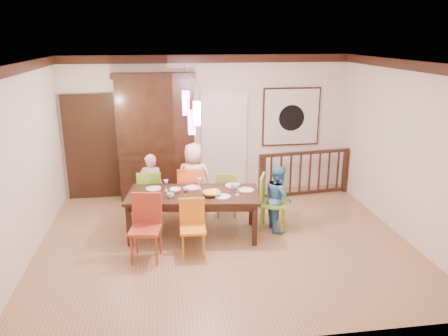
{
  "coord_description": "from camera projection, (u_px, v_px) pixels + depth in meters",
  "views": [
    {
      "loc": [
        -0.95,
        -6.49,
        3.28
      ],
      "look_at": [
        0.06,
        0.46,
        1.13
      ],
      "focal_mm": 35.0,
      "sensor_mm": 36.0,
      "label": 1
    }
  ],
  "objects": [
    {
      "name": "napkin",
      "position": [
        193.0,
        200.0,
        6.95
      ],
      "size": [
        0.18,
        0.14,
        0.01
      ],
      "primitive_type": "cube",
      "color": "#D83359",
      "rests_on": "dining_table"
    },
    {
      "name": "chair_far_left",
      "position": [
        150.0,
        191.0,
        8.0
      ],
      "size": [
        0.44,
        0.44,
        0.94
      ],
      "rotation": [
        0.0,
        0.0,
        3.12
      ],
      "color": "#78B92D",
      "rests_on": "floor"
    },
    {
      "name": "cup_left",
      "position": [
        170.0,
        195.0,
        7.05
      ],
      "size": [
        0.12,
        0.12,
        0.09
      ],
      "primitive_type": "imported",
      "rotation": [
        0.0,
        0.0,
        -0.05
      ],
      "color": "silver",
      "rests_on": "dining_table"
    },
    {
      "name": "floor",
      "position": [
        225.0,
        241.0,
        7.23
      ],
      "size": [
        6.0,
        6.0,
        0.0
      ],
      "primitive_type": "plane",
      "color": "olive",
      "rests_on": "ground"
    },
    {
      "name": "serving_bowl",
      "position": [
        212.0,
        194.0,
        7.15
      ],
      "size": [
        0.32,
        0.32,
        0.07
      ],
      "primitive_type": "imported",
      "rotation": [
        0.0,
        0.0,
        0.1
      ],
      "color": "gold",
      "rests_on": "dining_table"
    },
    {
      "name": "white_doorway",
      "position": [
        224.0,
        144.0,
        9.31
      ],
      "size": [
        0.97,
        0.05,
        2.22
      ],
      "primitive_type": "cube",
      "color": "silver",
      "rests_on": "wall_back"
    },
    {
      "name": "person_end_right",
      "position": [
        278.0,
        198.0,
        7.56
      ],
      "size": [
        0.46,
        0.58,
        1.15
      ],
      "primitive_type": "imported",
      "rotation": [
        0.0,
        0.0,
        1.62
      ],
      "color": "#4388BD",
      "rests_on": "floor"
    },
    {
      "name": "chair_near_mid",
      "position": [
        193.0,
        225.0,
        6.66
      ],
      "size": [
        0.41,
        0.41,
        0.87
      ],
      "rotation": [
        0.0,
        0.0,
        -0.03
      ],
      "color": "orange",
      "rests_on": "floor"
    },
    {
      "name": "wine_glass_b",
      "position": [
        199.0,
        183.0,
        7.47
      ],
      "size": [
        0.08,
        0.08,
        0.19
      ],
      "primitive_type": null,
      "color": "silver",
      "rests_on": "dining_table"
    },
    {
      "name": "wall_back",
      "position": [
        208.0,
        126.0,
        9.17
      ],
      "size": [
        6.0,
        0.0,
        6.0
      ],
      "primitive_type": "plane",
      "rotation": [
        1.57,
        0.0,
        0.0
      ],
      "color": "silver",
      "rests_on": "floor"
    },
    {
      "name": "dining_table",
      "position": [
        193.0,
        198.0,
        7.3
      ],
      "size": [
        2.29,
        1.27,
        0.75
      ],
      "rotation": [
        0.0,
        0.0,
        -0.13
      ],
      "color": "black",
      "rests_on": "floor"
    },
    {
      "name": "ceiling",
      "position": [
        225.0,
        62.0,
        6.38
      ],
      "size": [
        6.0,
        6.0,
        0.0
      ],
      "primitive_type": "plane",
      "rotation": [
        3.14,
        0.0,
        0.0
      ],
      "color": "white",
      "rests_on": "wall_back"
    },
    {
      "name": "chair_far_right",
      "position": [
        227.0,
        190.0,
        8.17
      ],
      "size": [
        0.47,
        0.47,
        0.87
      ],
      "rotation": [
        0.0,
        0.0,
        2.93
      ],
      "color": "olive",
      "rests_on": "floor"
    },
    {
      "name": "plate_far_left",
      "position": [
        154.0,
        189.0,
        7.47
      ],
      "size": [
        0.26,
        0.26,
        0.01
      ],
      "primitive_type": "cylinder",
      "color": "white",
      "rests_on": "dining_table"
    },
    {
      "name": "small_bowl",
      "position": [
        175.0,
        190.0,
        7.32
      ],
      "size": [
        0.22,
        0.22,
        0.06
      ],
      "primitive_type": "imported",
      "rotation": [
        0.0,
        0.0,
        0.14
      ],
      "color": "white",
      "rests_on": "dining_table"
    },
    {
      "name": "china_hutch",
      "position": [
        156.0,
        137.0,
        8.88
      ],
      "size": [
        1.63,
        0.46,
        2.57
      ],
      "color": "black",
      "rests_on": "floor"
    },
    {
      "name": "wall_right",
      "position": [
        404.0,
        150.0,
        7.22
      ],
      "size": [
        0.0,
        5.0,
        5.0
      ],
      "primitive_type": "plane",
      "rotation": [
        1.57,
        0.0,
        -1.57
      ],
      "color": "silver",
      "rests_on": "floor"
    },
    {
      "name": "chair_end_right",
      "position": [
        273.0,
        199.0,
        7.56
      ],
      "size": [
        0.56,
        0.56,
        0.97
      ],
      "rotation": [
        0.0,
        0.0,
        1.22
      ],
      "color": "#7CAB2B",
      "rests_on": "floor"
    },
    {
      "name": "wine_glass_c",
      "position": [
        186.0,
        193.0,
        7.0
      ],
      "size": [
        0.08,
        0.08,
        0.19
      ],
      "primitive_type": null,
      "color": "#590C19",
      "rests_on": "dining_table"
    },
    {
      "name": "panel_door",
      "position": [
        91.0,
        149.0,
        8.92
      ],
      "size": [
        1.04,
        0.07,
        2.24
      ],
      "primitive_type": "cube",
      "color": "black",
      "rests_on": "wall_back"
    },
    {
      "name": "crown_molding",
      "position": [
        225.0,
        68.0,
        6.41
      ],
      "size": [
        6.0,
        5.0,
        0.16
      ],
      "primitive_type": null,
      "color": "black",
      "rests_on": "wall_back"
    },
    {
      "name": "plate_near_left",
      "position": [
        146.0,
        202.0,
        6.87
      ],
      "size": [
        0.26,
        0.26,
        0.01
      ],
      "primitive_type": "cylinder",
      "color": "white",
      "rests_on": "dining_table"
    },
    {
      "name": "plate_near_mid",
      "position": [
        223.0,
        197.0,
        7.1
      ],
      "size": [
        0.26,
        0.26,
        0.01
      ],
      "primitive_type": "cylinder",
      "color": "white",
      "rests_on": "dining_table"
    },
    {
      "name": "chair_near_left",
      "position": [
        145.0,
        224.0,
        6.5
      ],
      "size": [
        0.52,
        0.52,
        1.0
      ],
      "rotation": [
        0.0,
        0.0,
        -0.16
      ],
      "color": "#9B3922",
      "rests_on": "floor"
    },
    {
      "name": "cup_right",
      "position": [
        233.0,
        186.0,
        7.47
      ],
      "size": [
        0.12,
        0.12,
        0.09
      ],
      "primitive_type": "imported",
      "rotation": [
        0.0,
        0.0,
        -0.22
      ],
      "color": "silver",
      "rests_on": "dining_table"
    },
    {
      "name": "plate_end_right",
      "position": [
        246.0,
        190.0,
        7.41
      ],
      "size": [
        0.26,
        0.26,
        0.01
      ],
      "primitive_type": "cylinder",
      "color": "white",
      "rests_on": "dining_table"
    },
    {
      "name": "plate_far_right",
      "position": [
        233.0,
        185.0,
        7.64
      ],
      "size": [
        0.26,
        0.26,
        0.01
      ],
      "primitive_type": "cylinder",
      "color": "white",
      "rests_on": "dining_table"
    },
    {
      "name": "wine_glass_a",
      "position": [
        166.0,
        185.0,
        7.37
      ],
      "size": [
        0.08,
        0.08,
        0.19
      ],
      "primitive_type": null,
      "color": "#590C19",
      "rests_on": "dining_table"
    },
    {
      "name": "painting",
      "position": [
        291.0,
        117.0,
        9.34
      ],
      "size": [
        1.25,
        0.06,
        1.25
      ],
      "color": "black",
      "rests_on": "wall_back"
    },
    {
      "name": "person_far_left",
      "position": [
        152.0,
        186.0,
        8.02
      ],
      "size": [
        0.48,
        0.35,
        1.23
      ],
      "primitive_type": "imported",
      "rotation": [
        0.0,
        0.0,
        3.01
      ],
      "color": "#FDC1CA",
      "rests_on": "floor"
    },
    {
      "name": "balustrade",
      "position": [
        305.0,
        172.0,
        9.21
      ],
      "size": [
        2.07,
        0.32,
        0.96
      ],
      "rotation": [
        0.0,
        0.0,
        0.12
      ],
      "color": "black",
      "rests_on": "floor"
    },
    {
      "name": "chair_far_mid",
      "position": [
        190.0,
        188.0,
        8.06
      ],
      "size": [
        0.47,
        0.47,
        0.99
      ],
      "rotation": [
        0.0,
        0.0,
        3.1
      ],
      "color": "orange",
      "rests_on": "floor"
    },
    {
      "name": "wine_glass_d",
      "position": [
        237.0,
        189.0,
        7.18
      ],
      "size": [
        0.08,
        0.08,
        0.19
      ],
      "primitive_type": null,
      "color": "silver",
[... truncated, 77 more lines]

